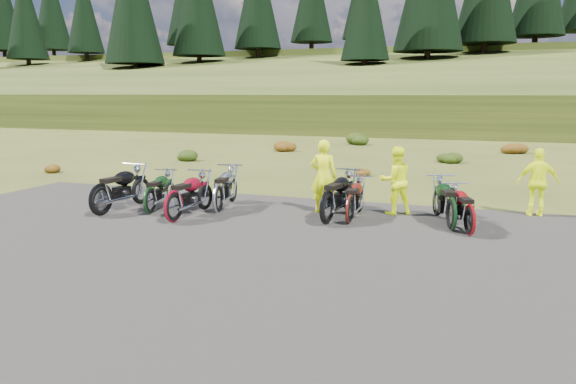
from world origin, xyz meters
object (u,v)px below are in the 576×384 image
at_px(motorcycle_3, 218,214).
at_px(motorcycle_7, 451,232).
at_px(person_middle, 323,178).
at_px(motorcycle_0, 102,217).

distance_m(motorcycle_3, motorcycle_7, 5.84).
bearing_deg(person_middle, motorcycle_3, 20.15).
relative_size(motorcycle_0, motorcycle_3, 1.06).
relative_size(motorcycle_0, person_middle, 1.22).
xyz_separation_m(motorcycle_0, person_middle, (5.24, 2.25, 0.96)).
bearing_deg(motorcycle_3, person_middle, -79.71).
xyz_separation_m(motorcycle_7, person_middle, (-3.28, 0.87, 0.96)).
height_order(motorcycle_0, motorcycle_7, motorcycle_0).
xyz_separation_m(motorcycle_3, motorcycle_7, (5.84, 0.10, 0.00)).
bearing_deg(motorcycle_7, person_middle, 57.70).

